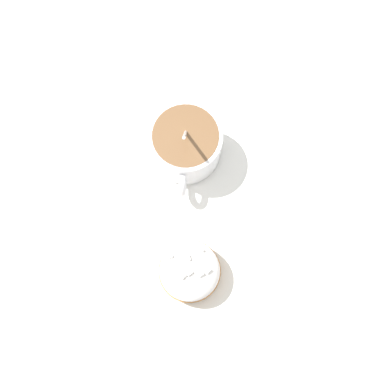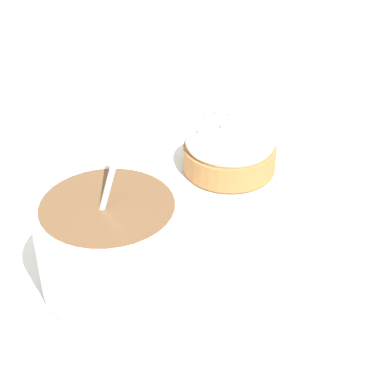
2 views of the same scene
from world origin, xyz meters
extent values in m
plane|color=#B2B2B7|center=(0.00, 0.00, 0.00)|extent=(3.00, 3.00, 0.00)
cube|color=white|center=(0.00, 0.00, 0.00)|extent=(0.33, 0.34, 0.00)
cylinder|color=white|center=(0.08, -0.01, 0.03)|extent=(0.10, 0.10, 0.06)
cylinder|color=brown|center=(0.08, -0.01, 0.06)|extent=(0.09, 0.09, 0.01)
torus|color=white|center=(0.03, 0.00, 0.04)|extent=(0.04, 0.01, 0.04)
ellipsoid|color=silver|center=(0.06, 0.00, 0.01)|extent=(0.03, 0.02, 0.01)
cylinder|color=silver|center=(0.09, -0.01, 0.06)|extent=(0.06, 0.01, 0.10)
cylinder|color=#B2753D|center=(-0.08, 0.00, 0.01)|extent=(0.08, 0.08, 0.02)
ellipsoid|color=white|center=(-0.08, 0.00, 0.03)|extent=(0.08, 0.08, 0.04)
cube|color=white|center=(-0.09, 0.00, 0.05)|extent=(0.01, 0.01, 0.00)
cube|color=white|center=(-0.09, -0.01, 0.05)|extent=(0.01, 0.01, 0.00)
cube|color=white|center=(-0.09, 0.01, 0.05)|extent=(0.01, 0.01, 0.00)
cube|color=white|center=(-0.06, -0.02, 0.05)|extent=(0.00, 0.01, 0.00)
cube|color=white|center=(-0.09, -0.02, 0.05)|extent=(0.01, 0.01, 0.00)
cube|color=white|center=(-0.07, 0.00, 0.05)|extent=(0.01, 0.00, 0.00)
cube|color=white|center=(-0.06, 0.02, 0.05)|extent=(0.00, 0.01, 0.00)
camera|label=1|loc=(-0.12, 0.00, 0.60)|focal=42.00mm
camera|label=2|loc=(0.35, 0.19, 0.30)|focal=60.00mm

